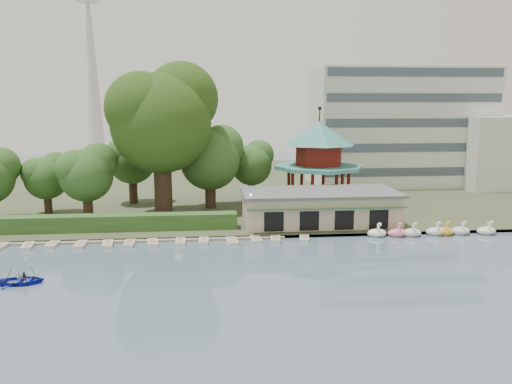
{
  "coord_description": "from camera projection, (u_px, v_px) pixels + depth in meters",
  "views": [
    {
      "loc": [
        -2.94,
        -35.55,
        14.73
      ],
      "look_at": [
        2.0,
        18.0,
        5.0
      ],
      "focal_mm": 35.0,
      "sensor_mm": 36.0,
      "label": 1
    }
  ],
  "objects": [
    {
      "name": "boathouse",
      "position": [
        319.0,
        207.0,
        59.74
      ],
      "size": [
        18.6,
        9.39,
        3.9
      ],
      "color": "beige",
      "rests_on": "shore"
    },
    {
      "name": "lamp_post",
      "position": [
        251.0,
        205.0,
        55.88
      ],
      "size": [
        0.36,
        0.36,
        4.28
      ],
      "color": "black",
      "rests_on": "shore"
    },
    {
      "name": "ground_plane",
      "position": [
        252.0,
        299.0,
        37.73
      ],
      "size": [
        220.0,
        220.0,
        0.0
      ],
      "primitive_type": "plane",
      "color": "slate",
      "rests_on": "ground"
    },
    {
      "name": "big_tree",
      "position": [
        162.0,
        115.0,
        62.23
      ],
      "size": [
        13.81,
        12.87,
        19.46
      ],
      "color": "#3A281C",
      "rests_on": "shore"
    },
    {
      "name": "moored_rowboats",
      "position": [
        143.0,
        243.0,
        52.26
      ],
      "size": [
        35.36,
        2.81,
        0.36
      ],
      "color": "silver",
      "rests_on": "ground"
    },
    {
      "name": "dock",
      "position": [
        127.0,
        240.0,
        53.47
      ],
      "size": [
        34.0,
        1.6,
        0.24
      ],
      "primitive_type": "cube",
      "color": "gray",
      "rests_on": "ground"
    },
    {
      "name": "rowboat_with_passengers",
      "position": [
        22.0,
        278.0,
        40.92
      ],
      "size": [
        5.19,
        3.82,
        2.01
      ],
      "color": "#1721A0",
      "rests_on": "ground"
    },
    {
      "name": "office_building",
      "position": [
        415.0,
        131.0,
        86.96
      ],
      "size": [
        38.0,
        18.0,
        20.0
      ],
      "color": "silver",
      "rests_on": "shore"
    },
    {
      "name": "embankment",
      "position": [
        238.0,
        237.0,
        54.65
      ],
      "size": [
        220.0,
        0.6,
        0.3
      ],
      "primitive_type": "cube",
      "color": "gray",
      "rests_on": "ground"
    },
    {
      "name": "broadcast_tower",
      "position": [
        90.0,
        43.0,
        165.07
      ],
      "size": [
        8.0,
        8.0,
        96.0
      ],
      "color": "silver",
      "rests_on": "ground"
    },
    {
      "name": "hedge",
      "position": [
        104.0,
        223.0,
        56.23
      ],
      "size": [
        30.0,
        2.0,
        1.8
      ],
      "primitive_type": "cube",
      "color": "#345C25",
      "rests_on": "shore"
    },
    {
      "name": "shore",
      "position": [
        227.0,
        185.0,
        88.64
      ],
      "size": [
        220.0,
        70.0,
        0.4
      ],
      "primitive_type": "cube",
      "color": "#424930",
      "rests_on": "ground"
    },
    {
      "name": "swan_boats",
      "position": [
        431.0,
        232.0,
        55.87
      ],
      "size": [
        14.82,
        2.05,
        1.92
      ],
      "color": "white",
      "rests_on": "ground"
    },
    {
      "name": "pavilion",
      "position": [
        319.0,
        155.0,
        68.83
      ],
      "size": [
        12.4,
        12.4,
        13.5
      ],
      "color": "beige",
      "rests_on": "shore"
    },
    {
      "name": "small_trees",
      "position": [
        138.0,
        163.0,
        66.16
      ],
      "size": [
        39.75,
        16.73,
        11.29
      ],
      "color": "#3A281C",
      "rests_on": "shore"
    }
  ]
}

